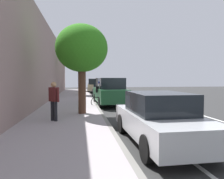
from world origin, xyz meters
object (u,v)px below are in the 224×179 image
at_px(parked_pickup_tan_nearest, 95,86).
at_px(parked_sedan_grey_second, 100,89).
at_px(parked_sedan_silver_far, 159,118).
at_px(street_tree_far_end, 82,49).
at_px(bicycle_at_curb, 104,102).
at_px(parked_suv_green_mid, 110,91).
at_px(street_tree_near_cyclist, 81,62).
at_px(street_tree_mid_block, 81,57).
at_px(pedestrian_on_phone, 54,99).
at_px(cyclist_with_backpack, 100,91).

xyz_separation_m(parked_pickup_tan_nearest, parked_sedan_grey_second, (-0.23, 6.22, -0.15)).
distance_m(parked_sedan_silver_far, street_tree_far_end, 6.01).
relative_size(parked_sedan_silver_far, bicycle_at_curb, 2.57).
xyz_separation_m(parked_suv_green_mid, bicycle_at_curb, (0.54, 1.00, -0.65)).
bearing_deg(parked_suv_green_mid, street_tree_near_cyclist, -83.30).
height_order(street_tree_near_cyclist, street_tree_mid_block, street_tree_near_cyclist).
distance_m(street_tree_far_end, pedestrian_on_phone, 3.18).
relative_size(parked_sedan_silver_far, pedestrian_on_phone, 2.69).
distance_m(parked_sedan_grey_second, street_tree_far_end, 13.32).
distance_m(parked_sedan_silver_far, cyclist_with_backpack, 8.58).
height_order(parked_sedan_grey_second, parked_suv_green_mid, parked_suv_green_mid).
relative_size(parked_pickup_tan_nearest, cyclist_with_backpack, 2.97).
bearing_deg(bicycle_at_curb, street_tree_mid_block, -81.36).
height_order(street_tree_near_cyclist, pedestrian_on_phone, street_tree_near_cyclist).
bearing_deg(parked_suv_green_mid, parked_sedan_silver_far, 91.31).
xyz_separation_m(parked_sedan_silver_far, street_tree_far_end, (2.21, -4.91, 2.68)).
bearing_deg(parked_suv_green_mid, cyclist_with_backpack, 35.99).
relative_size(bicycle_at_curb, cyclist_with_backpack, 0.95).
bearing_deg(pedestrian_on_phone, parked_pickup_tan_nearest, -98.54).
distance_m(parked_suv_green_mid, parked_sedan_silver_far, 9.08).
bearing_deg(parked_sedan_silver_far, street_tree_mid_block, -82.87).
height_order(parked_pickup_tan_nearest, parked_sedan_silver_far, parked_pickup_tan_nearest).
relative_size(parked_pickup_tan_nearest, parked_sedan_grey_second, 1.20).
bearing_deg(cyclist_with_backpack, parked_sedan_silver_far, 96.51).
bearing_deg(parked_sedan_grey_second, street_tree_far_end, 80.40).
distance_m(parked_suv_green_mid, pedestrian_on_phone, 6.76).
height_order(bicycle_at_curb, cyclist_with_backpack, cyclist_with_backpack).
relative_size(street_tree_near_cyclist, street_tree_far_end, 1.25).
xyz_separation_m(street_tree_near_cyclist, street_tree_mid_block, (0.00, 8.45, -0.17)).
height_order(parked_pickup_tan_nearest, cyclist_with_backpack, parked_pickup_tan_nearest).
bearing_deg(parked_sedan_grey_second, parked_sedan_silver_far, 90.12).
bearing_deg(bicycle_at_curb, pedestrian_on_phone, 61.86).
relative_size(parked_suv_green_mid, street_tree_mid_block, 0.87).
bearing_deg(bicycle_at_curb, parked_sedan_grey_second, -94.20).
bearing_deg(street_tree_near_cyclist, parked_sedan_silver_far, 94.84).
height_order(bicycle_at_curb, street_tree_near_cyclist, street_tree_near_cyclist).
height_order(street_tree_mid_block, pedestrian_on_phone, street_tree_mid_block).
bearing_deg(cyclist_with_backpack, pedestrian_on_phone, 65.81).
bearing_deg(street_tree_mid_block, parked_sedan_grey_second, -177.90).
bearing_deg(street_tree_far_end, parked_pickup_tan_nearest, -95.83).
height_order(parked_suv_green_mid, street_tree_near_cyclist, street_tree_near_cyclist).
distance_m(bicycle_at_curb, pedestrian_on_phone, 5.66).
bearing_deg(parked_suv_green_mid, street_tree_far_end, 64.31).
bearing_deg(cyclist_with_backpack, parked_sedan_grey_second, -95.77).
distance_m(parked_suv_green_mid, cyclist_with_backpack, 0.95).
height_order(parked_pickup_tan_nearest, pedestrian_on_phone, parked_pickup_tan_nearest).
relative_size(parked_sedan_silver_far, street_tree_far_end, 0.98).
bearing_deg(parked_sedan_silver_far, pedestrian_on_phone, -42.52).
bearing_deg(parked_sedan_silver_far, cyclist_with_backpack, -83.49).
bearing_deg(parked_sedan_silver_far, parked_pickup_tan_nearest, -89.37).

